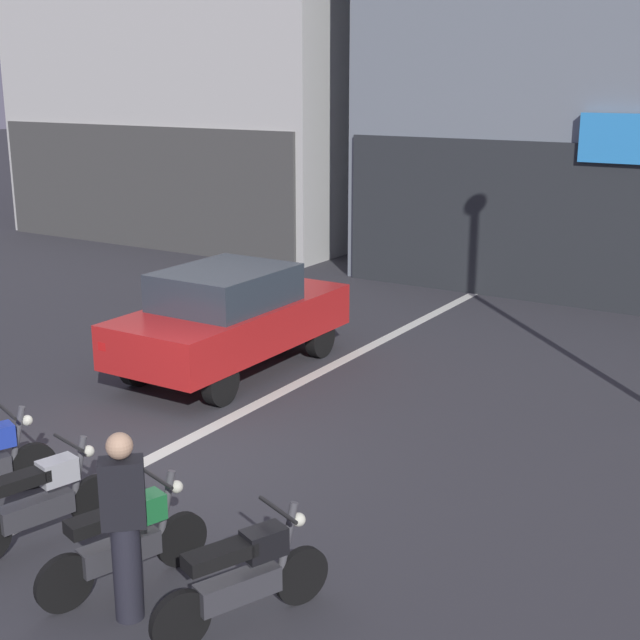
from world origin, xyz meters
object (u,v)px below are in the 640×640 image
at_px(motorcycle_black_row_right_mid, 245,576).
at_px(motorcycle_silver_row_left_mid, 41,500).
at_px(motorcycle_green_row_centre, 126,540).
at_px(person_by_motorcycles, 124,526).
at_px(car_red_crossing_near, 231,316).

bearing_deg(motorcycle_black_row_right_mid, motorcycle_silver_row_left_mid, 179.15).
xyz_separation_m(motorcycle_silver_row_left_mid, motorcycle_green_row_centre, (1.24, -0.13, 0.00)).
height_order(motorcycle_green_row_centre, person_by_motorcycles, person_by_motorcycles).
xyz_separation_m(car_red_crossing_near, person_by_motorcycles, (3.26, -5.63, -0.03)).
height_order(motorcycle_black_row_right_mid, person_by_motorcycles, person_by_motorcycles).
xyz_separation_m(car_red_crossing_near, motorcycle_black_row_right_mid, (4.15, -5.19, -0.43)).
relative_size(motorcycle_silver_row_left_mid, motorcycle_green_row_centre, 1.02).
bearing_deg(motorcycle_black_row_right_mid, person_by_motorcycles, -154.02).
height_order(car_red_crossing_near, motorcycle_black_row_right_mid, car_red_crossing_near).
bearing_deg(motorcycle_silver_row_left_mid, motorcycle_green_row_centre, -5.90).
bearing_deg(car_red_crossing_near, motorcycle_silver_row_left_mid, -72.11).
bearing_deg(motorcycle_silver_row_left_mid, motorcycle_black_row_right_mid, -0.85).
relative_size(motorcycle_silver_row_left_mid, person_by_motorcycles, 0.98).
bearing_deg(motorcycle_black_row_right_mid, car_red_crossing_near, 128.62).
bearing_deg(motorcycle_silver_row_left_mid, person_by_motorcycles, -16.49).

